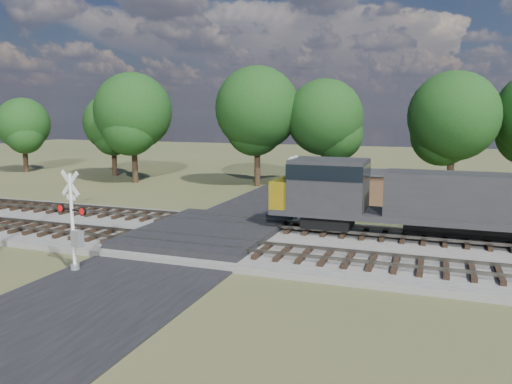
% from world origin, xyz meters
% --- Properties ---
extents(ground, '(160.00, 160.00, 0.00)m').
position_xyz_m(ground, '(0.00, 0.00, 0.00)').
color(ground, '#45512B').
rests_on(ground, ground).
extents(ballast_bed, '(140.00, 10.00, 0.30)m').
position_xyz_m(ballast_bed, '(10.00, 0.50, 0.15)').
color(ballast_bed, gray).
rests_on(ballast_bed, ground).
extents(road, '(7.00, 60.00, 0.08)m').
position_xyz_m(road, '(0.00, 0.00, 0.04)').
color(road, black).
rests_on(road, ground).
extents(crossing_panel, '(7.00, 9.00, 0.62)m').
position_xyz_m(crossing_panel, '(0.00, 0.50, 0.32)').
color(crossing_panel, '#262628').
rests_on(crossing_panel, ground).
extents(track_near, '(140.00, 2.60, 0.33)m').
position_xyz_m(track_near, '(3.12, -2.00, 0.41)').
color(track_near, black).
rests_on(track_near, ballast_bed).
extents(track_far, '(140.00, 2.60, 0.33)m').
position_xyz_m(track_far, '(3.12, 3.00, 0.41)').
color(track_far, black).
rests_on(track_far, ballast_bed).
extents(crossing_signal_near, '(1.74, 0.49, 4.36)m').
position_xyz_m(crossing_signal_near, '(-2.89, -6.55, 1.81)').
color(crossing_signal_near, silver).
rests_on(crossing_signal_near, ground).
extents(crossing_signal_far, '(1.61, 0.36, 4.00)m').
position_xyz_m(crossing_signal_far, '(3.14, 6.37, 1.67)').
color(crossing_signal_far, silver).
rests_on(crossing_signal_far, ground).
extents(equipment_shed, '(4.63, 4.63, 2.60)m').
position_xyz_m(equipment_shed, '(8.15, 12.94, 1.32)').
color(equipment_shed, '#47321E').
rests_on(equipment_shed, ground).
extents(treeline, '(84.82, 11.82, 10.94)m').
position_xyz_m(treeline, '(5.20, 20.27, 6.31)').
color(treeline, black).
rests_on(treeline, ground).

